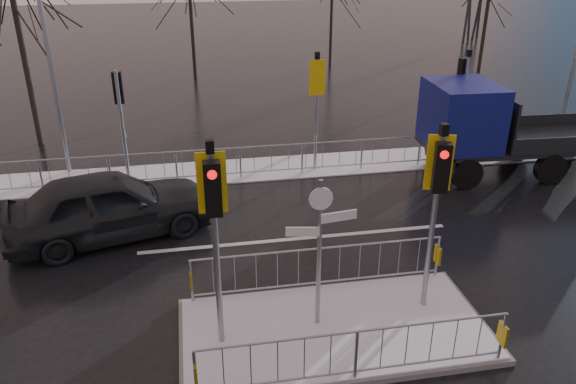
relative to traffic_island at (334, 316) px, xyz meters
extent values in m
plane|color=black|center=(0.01, -0.01, -0.39)|extent=(120.00, 120.00, 0.00)
cube|color=white|center=(0.01, 8.59, -0.37)|extent=(30.00, 2.00, 0.04)
cube|color=silver|center=(0.01, 3.79, -0.39)|extent=(8.00, 0.15, 0.01)
cube|color=slate|center=(0.01, -0.01, -0.33)|extent=(6.00, 3.00, 0.12)
cube|color=white|center=(0.01, -0.01, -0.26)|extent=(5.85, 2.85, 0.03)
cube|color=gold|center=(-2.69, -1.39, 0.28)|extent=(0.05, 0.28, 0.42)
cube|color=gold|center=(2.71, -1.39, 0.28)|extent=(0.05, 0.28, 0.42)
cube|color=gold|center=(-2.69, 1.37, 0.28)|extent=(0.05, 0.28, 0.42)
cube|color=gold|center=(2.71, 1.37, 0.28)|extent=(0.05, 0.28, 0.42)
cylinder|color=#91959E|center=(-2.19, -0.01, 1.63)|extent=(0.11, 0.11, 3.80)
cube|color=black|center=(-2.19, -0.19, 2.98)|extent=(0.28, 0.22, 0.95)
cylinder|color=red|center=(-2.19, -0.30, 3.28)|extent=(0.16, 0.04, 0.16)
cube|color=yellow|center=(-2.19, 0.06, 2.98)|extent=(0.50, 0.03, 1.10)
cube|color=black|center=(-2.19, -0.01, 3.65)|extent=(0.14, 0.14, 0.22)
cylinder|color=#91959E|center=(2.01, 0.39, 1.58)|extent=(0.11, 0.11, 3.70)
cube|color=black|center=(1.96, 0.22, 2.88)|extent=(0.33, 0.28, 0.95)
cylinder|color=red|center=(1.94, 0.11, 3.18)|extent=(0.16, 0.08, 0.16)
cube|color=yellow|center=(2.03, 0.46, 2.88)|extent=(0.49, 0.16, 1.10)
cube|color=black|center=(2.01, 0.39, 3.55)|extent=(0.14, 0.14, 0.22)
cylinder|color=#91959E|center=(-0.29, 0.19, 1.28)|extent=(0.09, 0.09, 3.10)
cube|color=silver|center=(0.06, 0.19, 2.08)|extent=(0.70, 0.14, 0.18)
cube|color=silver|center=(-0.61, 0.19, 1.83)|extent=(0.62, 0.15, 0.18)
cylinder|color=silver|center=(-0.29, 0.16, 2.48)|extent=(0.44, 0.03, 0.44)
cylinder|color=#91959E|center=(-4.49, 8.29, 1.40)|extent=(0.11, 0.11, 3.50)
cube|color=black|center=(-4.49, 8.47, 2.60)|extent=(0.28, 0.22, 0.95)
cylinder|color=red|center=(-4.49, 8.58, 2.90)|extent=(0.16, 0.04, 0.16)
cylinder|color=#91959E|center=(1.51, 8.29, 1.45)|extent=(0.11, 0.11, 3.60)
cube|color=black|center=(1.51, 8.47, 2.70)|extent=(0.28, 0.22, 0.95)
cylinder|color=red|center=(1.51, 8.58, 3.00)|extent=(0.16, 0.04, 0.16)
cube|color=yellow|center=(1.51, 8.22, 2.70)|extent=(0.50, 0.03, 1.10)
cube|color=black|center=(1.51, 8.29, 3.37)|extent=(0.14, 0.14, 0.22)
cylinder|color=#91959E|center=(6.51, 8.29, 1.40)|extent=(0.11, 0.11, 3.50)
cube|color=black|center=(6.46, 8.46, 2.60)|extent=(0.33, 0.28, 0.95)
cylinder|color=red|center=(6.44, 8.57, 2.90)|extent=(0.16, 0.08, 0.16)
cube|color=black|center=(6.51, 8.29, 3.27)|extent=(0.14, 0.14, 0.22)
imported|color=black|center=(-4.65, 4.84, 0.49)|extent=(5.50, 3.34, 1.75)
cylinder|color=black|center=(5.70, 5.96, 0.10)|extent=(1.00, 0.33, 0.98)
cylinder|color=black|center=(5.78, 8.03, 0.10)|extent=(1.00, 0.33, 0.98)
cylinder|color=black|center=(8.46, 5.86, 0.10)|extent=(1.00, 0.33, 0.98)
cylinder|color=black|center=(8.54, 7.92, 0.10)|extent=(1.00, 0.33, 0.98)
cylinder|color=black|center=(10.51, 7.85, 0.10)|extent=(1.00, 0.33, 0.98)
cube|color=black|center=(8.11, 6.91, 0.57)|extent=(6.58, 2.51, 0.16)
cube|color=navy|center=(5.84, 6.99, 1.64)|extent=(2.06, 2.44, 1.97)
cube|color=black|center=(6.80, 6.96, 2.03)|extent=(0.11, 1.97, 1.08)
cube|color=#2D3033|center=(5.25, 7.02, 0.54)|extent=(0.20, 2.27, 0.34)
cube|color=black|center=(9.19, 6.86, 0.71)|extent=(4.42, 2.53, 0.12)
cube|color=black|center=(7.07, 6.95, 1.50)|extent=(0.17, 2.37, 1.48)
cylinder|color=black|center=(-7.99, 12.49, 3.29)|extent=(0.20, 0.20, 7.36)
cylinder|color=black|center=(-1.99, 21.99, 3.06)|extent=(0.19, 0.19, 6.90)
cylinder|color=black|center=(6.01, 23.99, 2.60)|extent=(0.16, 0.16, 5.98)
cylinder|color=black|center=(14.01, 20.99, 3.29)|extent=(0.20, 0.20, 7.36)
cylinder|color=#91959E|center=(-6.49, 9.49, 3.71)|extent=(0.14, 0.14, 8.20)
camera|label=1|loc=(-2.47, -8.56, 6.74)|focal=35.00mm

